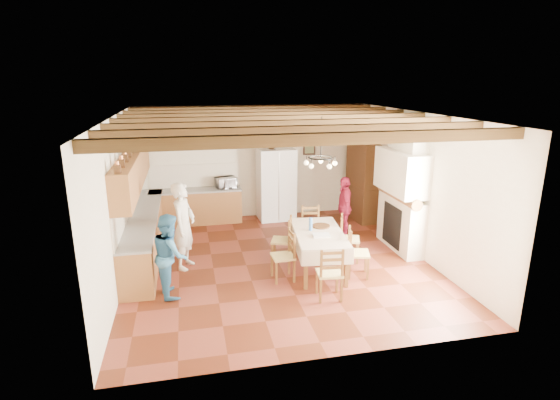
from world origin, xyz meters
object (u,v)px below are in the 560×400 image
Objects in this scene: dining_table at (319,236)px; chair_end_near at (329,272)px; person_woman_blue at (170,255)px; hutch at (362,181)px; chair_right_far at (350,238)px; chair_left_far at (282,239)px; refrigerator at (276,184)px; chair_end_far at (311,228)px; person_man at (184,226)px; person_woman_red at (344,207)px; microwave at (226,183)px; chair_right_near at (358,252)px; chair_left_near at (283,255)px.

chair_end_near is at bearing -97.81° from dining_table.
dining_table is at bearing -91.01° from person_woman_blue.
hutch is 2.16× the size of chair_right_far.
chair_end_near is at bearing 34.57° from chair_left_far.
hutch is at bearing -16.55° from refrigerator.
person_woman_blue is (-2.80, -0.42, 0.03)m from dining_table.
chair_right_far is at bearing -43.74° from chair_end_far.
person_woman_red is (3.71, 1.02, -0.15)m from person_man.
refrigerator reaches higher than dining_table.
hutch is 3.57m from microwave.
person_man is (-2.41, -2.71, -0.08)m from refrigerator.
chair_right_far is (0.77, 0.31, -0.22)m from dining_table.
chair_right_far is 0.66× the size of person_woman_red.
chair_right_near and chair_end_near have the same top height.
person_woman_blue is at bearing -126.96° from microwave.
chair_end_far is 0.55× the size of person_man.
person_man is at bearing -120.08° from chair_left_near.
person_woman_blue reaches higher than microwave.
chair_right_far and chair_end_far have the same top height.
chair_right_near is 1.00× the size of chair_end_near.
person_man is (-2.72, -0.38, 0.39)m from chair_end_far.
chair_left_near is 2.77m from person_woman_red.
chair_right_near is at bearing -132.38° from chair_end_near.
person_man reaches higher than microwave.
microwave is (-2.23, 3.13, 0.56)m from chair_right_far.
chair_left_near is at bearing -96.39° from person_man.
chair_right_far is 0.96m from chair_end_far.
chair_left_near is 1.07m from chair_end_near.
dining_table is 1.97× the size of chair_end_far.
chair_end_near is (-2.21, -3.98, -0.56)m from hutch.
chair_end_far is at bearing 58.63° from chair_right_far.
person_man is 1.19× the size of person_woman_blue.
person_woman_blue is 4.10m from microwave.
dining_table is 1.09m from chair_end_far.
refrigerator is 2.40m from chair_end_far.
chair_left_far is at bearing -45.14° from person_woman_red.
chair_left_near is 0.66× the size of person_woman_red.
person_woman_blue is at bearing -9.08° from chair_end_near.
hutch is at bearing -7.25° from chair_right_far.
chair_end_near reaches higher than dining_table.
chair_left_far is 1.00× the size of chair_end_far.
hutch reaches higher than person_woman_blue.
chair_end_near is at bearing 147.79° from chair_right_near.
person_woman_blue is at bearing 106.31° from chair_right_near.
chair_end_near is 3.04m from person_man.
person_woman_red reaches higher than chair_end_near.
hutch is 4.59m from chair_end_near.
chair_right_near is 0.55× the size of person_man.
chair_end_near is 4.81m from microwave.
chair_right_near is 1.00× the size of chair_right_far.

